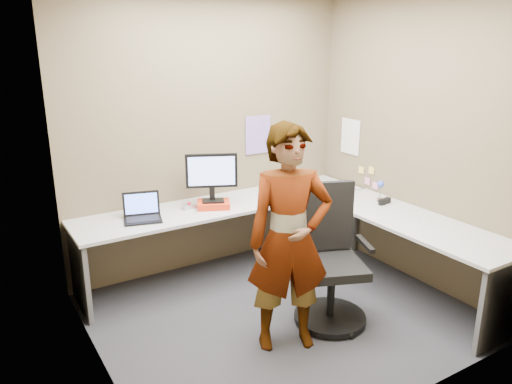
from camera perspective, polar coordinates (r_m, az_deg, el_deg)
ground at (r=4.42m, az=3.03°, el=-13.72°), size 3.00×3.00×0.00m
wall_back at (r=5.00m, az=-5.25°, el=6.51°), size 3.00×0.00×3.00m
wall_right at (r=4.90m, az=17.95°, el=5.53°), size 0.00×2.70×2.70m
wall_left at (r=3.31m, az=-18.50°, el=0.18°), size 0.00×2.70×2.70m
desk at (r=4.68m, az=4.88°, el=-3.95°), size 2.98×2.58×0.73m
paper_ream at (r=4.75m, az=-4.89°, el=-1.43°), size 0.37×0.33×0.06m
monitor at (r=4.68m, az=-5.09°, el=2.13°), size 0.45×0.24×0.46m
laptop at (r=4.54m, az=-12.88°, el=-2.31°), size 0.38×0.34×0.23m
trackball_mouse at (r=4.74m, az=-7.67°, el=-1.62°), size 0.12×0.08×0.07m
origami at (r=4.70m, az=-5.59°, el=-1.65°), size 0.10×0.10×0.06m
stapler at (r=4.99m, az=14.48°, el=-1.03°), size 0.15×0.06×0.05m
flower at (r=5.02m, az=14.03°, el=0.48°), size 0.07×0.07×0.22m
calendar_purple at (r=5.27m, az=0.22°, el=6.55°), size 0.30×0.01×0.40m
calendar_white at (r=5.53m, az=10.74°, el=6.24°), size 0.01×0.28×0.38m
sticky_note_a at (r=5.35m, az=13.06°, el=2.43°), size 0.01×0.07×0.07m
sticky_note_b at (r=5.41m, az=12.60°, el=1.21°), size 0.01×0.07×0.07m
sticky_note_c at (r=5.34m, az=13.48°, el=0.70°), size 0.01×0.07×0.07m
sticky_note_d at (r=5.46m, az=11.95°, el=2.47°), size 0.01×0.07×0.07m
office_chair at (r=4.19m, az=8.38°, el=-8.54°), size 0.66×0.65×1.13m
person at (r=3.67m, az=3.84°, el=-5.44°), size 0.73×0.61×1.72m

